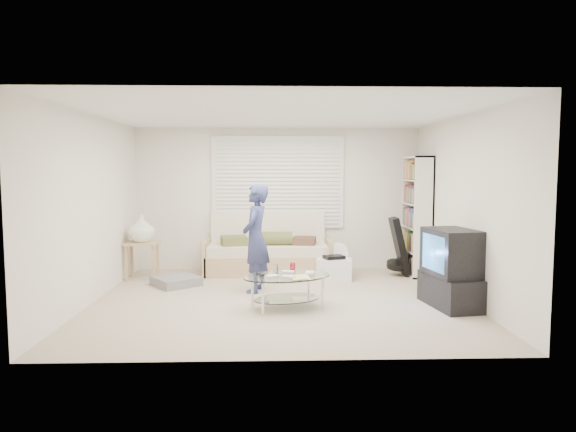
{
  "coord_description": "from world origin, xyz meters",
  "views": [
    {
      "loc": [
        -0.1,
        -6.86,
        1.75
      ],
      "look_at": [
        0.12,
        0.3,
        1.12
      ],
      "focal_mm": 32.0,
      "sensor_mm": 36.0,
      "label": 1
    }
  ],
  "objects_px": {
    "bookshelf": "(416,216)",
    "coffee_table": "(287,282)",
    "tv_unit": "(451,269)",
    "futon_sofa": "(268,253)"
  },
  "relations": [
    {
      "from": "futon_sofa",
      "to": "bookshelf",
      "type": "bearing_deg",
      "value": -4.89
    },
    {
      "from": "bookshelf",
      "to": "tv_unit",
      "type": "height_order",
      "value": "bookshelf"
    },
    {
      "from": "bookshelf",
      "to": "coffee_table",
      "type": "bearing_deg",
      "value": -136.99
    },
    {
      "from": "bookshelf",
      "to": "coffee_table",
      "type": "xyz_separation_m",
      "value": [
        -2.23,
        -2.08,
        -0.65
      ]
    },
    {
      "from": "futon_sofa",
      "to": "tv_unit",
      "type": "height_order",
      "value": "futon_sofa"
    },
    {
      "from": "bookshelf",
      "to": "futon_sofa",
      "type": "bearing_deg",
      "value": 175.11
    },
    {
      "from": "coffee_table",
      "to": "tv_unit",
      "type": "bearing_deg",
      "value": 0.05
    },
    {
      "from": "tv_unit",
      "to": "coffee_table",
      "type": "xyz_separation_m",
      "value": [
        -2.11,
        -0.0,
        -0.15
      ]
    },
    {
      "from": "futon_sofa",
      "to": "coffee_table",
      "type": "height_order",
      "value": "futon_sofa"
    },
    {
      "from": "futon_sofa",
      "to": "coffee_table",
      "type": "distance_m",
      "value": 2.31
    }
  ]
}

